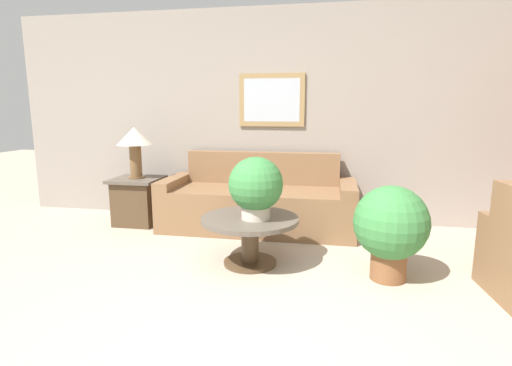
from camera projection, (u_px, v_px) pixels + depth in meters
The scene contains 8 objects.
ground_plane at pixel (251, 360), 2.26m from camera, with size 20.00×20.00×0.00m, color tan.
wall_back at pixel (298, 116), 4.90m from camera, with size 7.41×0.09×2.60m.
couch_main at pixel (258, 204), 4.69m from camera, with size 2.23×0.86×0.87m.
coffee_table at pixel (250, 230), 3.59m from camera, with size 0.88×0.88×0.44m.
side_table at pixel (138, 200), 4.90m from camera, with size 0.56×0.56×0.57m.
table_lamp at pixel (135, 141), 4.76m from camera, with size 0.42×0.42×0.61m.
potted_plant_on_table at pixel (256, 186), 3.47m from camera, with size 0.48×0.48×0.55m.
potted_plant_floor at pixel (391, 226), 3.25m from camera, with size 0.61×0.61×0.79m.
Camera 1 is at (0.40, -2.00, 1.40)m, focal length 28.00 mm.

